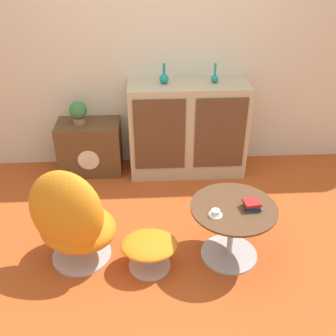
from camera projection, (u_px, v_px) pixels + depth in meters
ground_plane at (168, 258)px, 3.12m from camera, size 12.00×12.00×0.00m
wall_back at (159, 41)px, 3.80m from camera, size 6.40×0.06×2.60m
sideboard at (187, 129)px, 4.02m from camera, size 1.18×0.47×0.97m
tv_console at (90, 147)px, 4.11m from camera, size 0.64×0.39×0.55m
egg_chair at (72, 220)px, 2.89m from camera, size 0.78×0.75×0.85m
ottoman at (149, 248)px, 2.95m from camera, size 0.43×0.36×0.26m
coffee_table at (232, 225)px, 2.99m from camera, size 0.65×0.65×0.48m
vase_leftmost at (164, 78)px, 3.73m from camera, size 0.09×0.09×0.19m
vase_inner_left at (215, 78)px, 3.75m from camera, size 0.07×0.07×0.19m
potted_plant at (78, 112)px, 3.90m from camera, size 0.17×0.17×0.23m
teacup at (216, 213)px, 2.80m from camera, size 0.10×0.10×0.05m
book_stack at (252, 205)px, 2.87m from camera, size 0.13×0.12×0.06m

